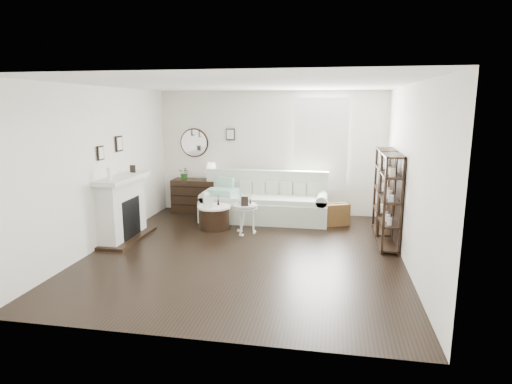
% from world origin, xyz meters
% --- Properties ---
extents(room, '(5.50, 5.50, 5.50)m').
position_xyz_m(room, '(0.73, 2.70, 1.60)').
color(room, black).
rests_on(room, ground).
extents(fireplace, '(0.50, 1.40, 1.84)m').
position_xyz_m(fireplace, '(-2.32, 0.30, 0.54)').
color(fireplace, silver).
rests_on(fireplace, ground).
extents(shelf_unit_far, '(0.30, 0.80, 1.60)m').
position_xyz_m(shelf_unit_far, '(2.33, 1.55, 0.80)').
color(shelf_unit_far, black).
rests_on(shelf_unit_far, ground).
extents(shelf_unit_near, '(0.30, 0.80, 1.60)m').
position_xyz_m(shelf_unit_near, '(2.33, 0.65, 0.80)').
color(shelf_unit_near, black).
rests_on(shelf_unit_near, ground).
extents(sofa, '(2.63, 0.91, 1.02)m').
position_xyz_m(sofa, '(-0.02, 2.08, 0.34)').
color(sofa, beige).
rests_on(sofa, ground).
extents(quilt, '(0.64, 0.57, 0.14)m').
position_xyz_m(quilt, '(-0.88, 1.95, 0.60)').
color(quilt, '#25896D').
rests_on(quilt, sofa).
extents(suitcase, '(0.70, 0.48, 0.44)m').
position_xyz_m(suitcase, '(1.40, 1.88, 0.22)').
color(suitcase, brown).
rests_on(suitcase, ground).
extents(dresser, '(1.13, 0.48, 0.75)m').
position_xyz_m(dresser, '(-1.61, 2.47, 0.38)').
color(dresser, black).
rests_on(dresser, ground).
extents(table_lamp, '(0.29, 0.29, 0.39)m').
position_xyz_m(table_lamp, '(-1.28, 2.47, 0.94)').
color(table_lamp, white).
rests_on(table_lamp, dresser).
extents(potted_plant, '(0.30, 0.27, 0.28)m').
position_xyz_m(potted_plant, '(-1.89, 2.42, 0.89)').
color(potted_plant, '#1F4F16').
rests_on(potted_plant, dresser).
extents(drum_table, '(0.65, 0.65, 0.45)m').
position_xyz_m(drum_table, '(-0.89, 1.25, 0.23)').
color(drum_table, black).
rests_on(drum_table, ground).
extents(pedestal_table, '(0.47, 0.47, 0.57)m').
position_xyz_m(pedestal_table, '(-0.22, 0.98, 0.52)').
color(pedestal_table, white).
rests_on(pedestal_table, ground).
extents(eiffel_drum, '(0.13, 0.13, 0.20)m').
position_xyz_m(eiffel_drum, '(-0.82, 1.29, 0.55)').
color(eiffel_drum, black).
rests_on(eiffel_drum, drum_table).
extents(bottle_drum, '(0.07, 0.07, 0.30)m').
position_xyz_m(bottle_drum, '(-1.06, 1.18, 0.61)').
color(bottle_drum, silver).
rests_on(bottle_drum, drum_table).
extents(card_frame_drum, '(0.16, 0.07, 0.21)m').
position_xyz_m(card_frame_drum, '(-0.94, 1.08, 0.56)').
color(card_frame_drum, white).
rests_on(card_frame_drum, drum_table).
extents(eiffel_ped, '(0.11, 0.11, 0.16)m').
position_xyz_m(eiffel_ped, '(-0.13, 1.01, 0.65)').
color(eiffel_ped, black).
rests_on(eiffel_ped, pedestal_table).
extents(flask_ped, '(0.14, 0.14, 0.27)m').
position_xyz_m(flask_ped, '(-0.30, 1.00, 0.71)').
color(flask_ped, silver).
rests_on(flask_ped, pedestal_table).
extents(card_frame_ped, '(0.14, 0.08, 0.18)m').
position_xyz_m(card_frame_ped, '(-0.20, 0.86, 0.66)').
color(card_frame_ped, black).
rests_on(card_frame_ped, pedestal_table).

